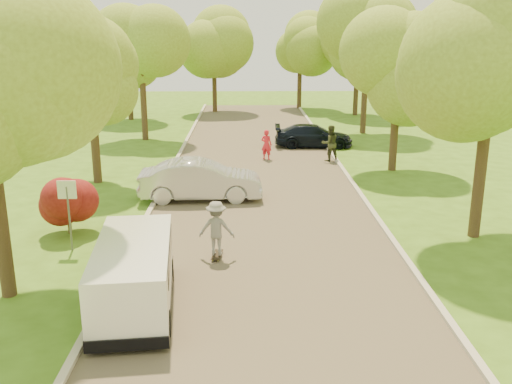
{
  "coord_description": "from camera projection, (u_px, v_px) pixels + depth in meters",
  "views": [
    {
      "loc": [
        -0.55,
        -12.17,
        6.43
      ],
      "look_at": [
        -0.21,
        5.76,
        1.3
      ],
      "focal_mm": 40.0,
      "sensor_mm": 36.0,
      "label": 1
    }
  ],
  "objects": [
    {
      "name": "tree_bg_a",
      "position": [
        130.0,
        46.0,
        40.69
      ],
      "size": [
        5.12,
        5.0,
        7.72
      ],
      "color": "#382619",
      "rests_on": "ground"
    },
    {
      "name": "person_olive",
      "position": [
        330.0,
        143.0,
        28.63
      ],
      "size": [
        1.03,
        0.89,
        1.82
      ],
      "primitive_type": "imported",
      "rotation": [
        0.0,
        0.0,
        3.39
      ],
      "color": "#323721",
      "rests_on": "ground"
    },
    {
      "name": "tree_l_midb",
      "position": [
        94.0,
        75.0,
        23.63
      ],
      "size": [
        4.3,
        4.2,
        6.62
      ],
      "color": "#382619",
      "rests_on": "ground"
    },
    {
      "name": "ground",
      "position": [
        270.0,
        312.0,
        13.48
      ],
      "size": [
        100.0,
        100.0,
        0.0
      ],
      "primitive_type": "plane",
      "color": "#3C6317",
      "rests_on": "ground"
    },
    {
      "name": "tree_r_mida",
      "position": [
        500.0,
        60.0,
        16.89
      ],
      "size": [
        5.13,
        5.0,
        7.95
      ],
      "color": "#382619",
      "rests_on": "ground"
    },
    {
      "name": "road",
      "position": [
        261.0,
        209.0,
        21.16
      ],
      "size": [
        8.0,
        60.0,
        0.01
      ],
      "primitive_type": "cube",
      "color": "#4C4438",
      "rests_on": "ground"
    },
    {
      "name": "tree_bg_b",
      "position": [
        361.0,
        42.0,
        42.86
      ],
      "size": [
        5.12,
        5.0,
        7.95
      ],
      "color": "#382619",
      "rests_on": "ground"
    },
    {
      "name": "curb_right",
      "position": [
        369.0,
        207.0,
        21.22
      ],
      "size": [
        0.18,
        60.0,
        0.12
      ],
      "primitive_type": "cube",
      "color": "#B2AD9E",
      "rests_on": "ground"
    },
    {
      "name": "longboard",
      "position": [
        217.0,
        255.0,
        16.63
      ],
      "size": [
        0.33,
        0.85,
        0.1
      ],
      "rotation": [
        0.0,
        0.0,
        3.02
      ],
      "color": "black",
      "rests_on": "ground"
    },
    {
      "name": "tree_r_midb",
      "position": [
        403.0,
        65.0,
        25.71
      ],
      "size": [
        4.51,
        4.4,
        7.01
      ],
      "color": "#382619",
      "rests_on": "ground"
    },
    {
      "name": "tree_r_far",
      "position": [
        371.0,
        39.0,
        35.08
      ],
      "size": [
        5.33,
        5.2,
        8.34
      ],
      "color": "#382619",
      "rests_on": "ground"
    },
    {
      "name": "tree_bg_d",
      "position": [
        303.0,
        43.0,
        46.7
      ],
      "size": [
        5.12,
        5.0,
        7.72
      ],
      "color": "#382619",
      "rests_on": "ground"
    },
    {
      "name": "red_shrub",
      "position": [
        67.0,
        201.0,
        18.35
      ],
      "size": [
        1.7,
        1.7,
        1.95
      ],
      "color": "#382619",
      "rests_on": "ground"
    },
    {
      "name": "silver_sedan",
      "position": [
        201.0,
        180.0,
        22.16
      ],
      "size": [
        4.8,
        1.83,
        1.56
      ],
      "primitive_type": "imported",
      "rotation": [
        0.0,
        0.0,
        1.61
      ],
      "color": "#BABABF",
      "rests_on": "ground"
    },
    {
      "name": "minivan",
      "position": [
        134.0,
        274.0,
        13.48
      ],
      "size": [
        2.14,
        4.52,
        1.63
      ],
      "rotation": [
        0.0,
        0.0,
        0.1
      ],
      "color": "white",
      "rests_on": "ground"
    },
    {
      "name": "tree_l_far",
      "position": [
        144.0,
        47.0,
        33.0
      ],
      "size": [
        4.92,
        4.8,
        7.79
      ],
      "color": "#382619",
      "rests_on": "ground"
    },
    {
      "name": "curb_left",
      "position": [
        151.0,
        208.0,
        21.08
      ],
      "size": [
        0.18,
        60.0,
        0.12
      ],
      "primitive_type": "cube",
      "color": "#B2AD9E",
      "rests_on": "ground"
    },
    {
      "name": "skateboarder",
      "position": [
        216.0,
        228.0,
        16.41
      ],
      "size": [
        1.11,
        0.72,
        1.61
      ],
      "primitive_type": "imported",
      "rotation": [
        0.0,
        0.0,
        3.02
      ],
      "color": "gray",
      "rests_on": "longboard"
    },
    {
      "name": "person_striped",
      "position": [
        266.0,
        145.0,
        29.0
      ],
      "size": [
        0.67,
        0.57,
        1.55
      ],
      "primitive_type": "imported",
      "rotation": [
        0.0,
        0.0,
        2.72
      ],
      "color": "red",
      "rests_on": "ground"
    },
    {
      "name": "dark_sedan",
      "position": [
        313.0,
        136.0,
        32.19
      ],
      "size": [
        4.44,
        1.93,
        1.27
      ],
      "primitive_type": "imported",
      "rotation": [
        0.0,
        0.0,
        1.53
      ],
      "color": "black",
      "rests_on": "ground"
    },
    {
      "name": "tree_bg_c",
      "position": [
        216.0,
        48.0,
        44.73
      ],
      "size": [
        4.92,
        4.8,
        7.33
      ],
      "color": "#382619",
      "rests_on": "ground"
    },
    {
      "name": "street_sign",
      "position": [
        68.0,
        201.0,
        16.78
      ],
      "size": [
        0.55,
        0.06,
        2.17
      ],
      "color": "#59595E",
      "rests_on": "ground"
    }
  ]
}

